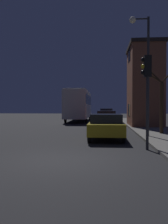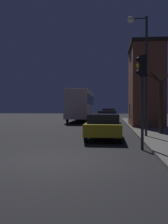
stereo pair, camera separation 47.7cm
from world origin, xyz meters
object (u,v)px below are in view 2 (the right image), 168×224
Objects in this scene: traffic_light at (142,82)px; car_near_lane at (104,126)px; car_mid_lane at (107,118)px; streetlamp at (142,58)px; car_far_lane at (109,114)px; bare_tree at (160,102)px; bus at (81,103)px.

car_near_lane is (-1.68, 3.22, -2.10)m from traffic_light.
car_mid_lane reaches higher than car_near_lane.
traffic_light reaches higher than car_mid_lane.
car_mid_lane is (-1.60, 12.37, -2.09)m from traffic_light.
streetlamp reaches higher than car_mid_lane.
traffic_light reaches higher than car_far_lane.
bare_tree is 16.89m from car_far_lane.
streetlamp is at bearing 21.58° from car_near_lane.
bare_tree is at bearing 71.90° from traffic_light.
car_far_lane is at bearing 96.40° from streetlamp.
bare_tree is 1.03× the size of car_mid_lane.
car_mid_lane is at bearing 116.68° from bare_tree.
bus is at bearing 103.44° from traffic_light.
car_mid_lane is at bearing -68.43° from bus.
streetlamp reaches higher than traffic_light.
traffic_light is 12.65m from car_mid_lane.
streetlamp is at bearing 83.19° from traffic_light.
streetlamp reaches higher than car_near_lane.
streetlamp reaches higher than car_far_lane.
streetlamp is 3.20m from bare_tree.
streetlamp is at bearing -72.00° from bus.
car_far_lane reaches higher than car_near_lane.
traffic_light is 4.19m from car_near_lane.
bare_tree is 16.95m from bus.
streetlamp is at bearing -131.69° from bare_tree.
bare_tree is 4.43m from car_near_lane.
car_mid_lane is 9.70m from car_far_lane.
bare_tree is (1.82, 5.57, -0.73)m from traffic_light.
car_far_lane is at bearing 89.56° from car_near_lane.
traffic_light is at bearing -108.10° from bare_tree.
bare_tree is (1.33, 1.50, -2.49)m from streetlamp.
bus is at bearing -164.01° from car_far_lane.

